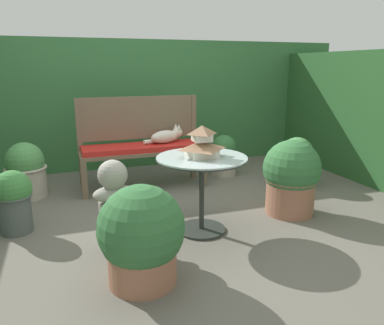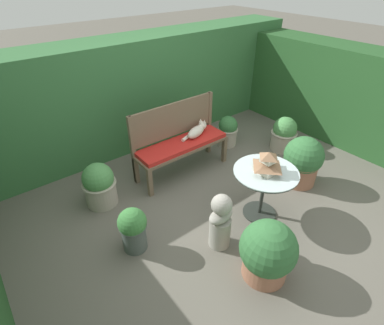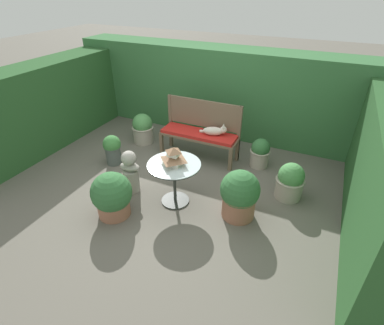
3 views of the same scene
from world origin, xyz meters
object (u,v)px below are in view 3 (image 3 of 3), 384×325
(patio_table, at_px, (174,172))
(potted_plant_hedge_corner, at_px, (290,181))
(pagoda_birdhouse, at_px, (174,157))
(potted_plant_table_far, at_px, (240,195))
(potted_plant_path_edge, at_px, (112,196))
(potted_plant_patio_mid, at_px, (260,153))
(potted_plant_table_near, at_px, (113,149))
(potted_plant_bench_right, at_px, (143,129))
(cat, at_px, (215,131))
(garden_bust, at_px, (130,172))
(garden_bench, at_px, (199,136))

(patio_table, relative_size, potted_plant_hedge_corner, 1.31)
(pagoda_birdhouse, bearing_deg, potted_plant_hedge_corner, 28.71)
(potted_plant_hedge_corner, bearing_deg, potted_plant_table_far, -127.60)
(potted_plant_hedge_corner, height_order, potted_plant_path_edge, potted_plant_path_edge)
(potted_plant_patio_mid, relative_size, potted_plant_table_near, 0.96)
(patio_table, relative_size, potted_plant_bench_right, 1.26)
(potted_plant_table_far, bearing_deg, potted_plant_table_near, 170.74)
(cat, distance_m, potted_plant_table_far, 1.54)
(garden_bust, bearing_deg, patio_table, -2.72)
(potted_plant_table_near, xyz_separation_m, potted_plant_path_edge, (0.85, -1.10, 0.03))
(garden_bust, height_order, potted_plant_hedge_corner, garden_bust)
(potted_plant_patio_mid, height_order, potted_plant_table_near, potted_plant_table_near)
(patio_table, height_order, pagoda_birdhouse, pagoda_birdhouse)
(cat, distance_m, potted_plant_path_edge, 2.10)
(potted_plant_table_far, xyz_separation_m, potted_plant_patio_mid, (-0.06, 1.40, -0.10))
(cat, height_order, potted_plant_bench_right, cat)
(garden_bench, bearing_deg, potted_plant_table_near, -146.67)
(patio_table, xyz_separation_m, potted_plant_bench_right, (-1.46, 1.41, -0.22))
(cat, bearing_deg, garden_bench, 167.35)
(potted_plant_bench_right, bearing_deg, garden_bust, -63.28)
(potted_plant_bench_right, bearing_deg, potted_plant_path_edge, -67.78)
(garden_bench, height_order, potted_plant_hedge_corner, potted_plant_hedge_corner)
(cat, distance_m, potted_plant_hedge_corner, 1.54)
(potted_plant_patio_mid, bearing_deg, potted_plant_table_near, -156.85)
(patio_table, bearing_deg, cat, 86.79)
(potted_plant_table_far, bearing_deg, potted_plant_hedge_corner, 52.40)
(garden_bench, bearing_deg, potted_plant_table_far, -47.12)
(cat, relative_size, patio_table, 0.65)
(patio_table, height_order, potted_plant_path_edge, potted_plant_path_edge)
(garden_bench, distance_m, patio_table, 1.35)
(garden_bust, relative_size, potted_plant_hedge_corner, 1.21)
(cat, height_order, potted_plant_hedge_corner, cat)
(garden_bench, distance_m, potted_plant_bench_right, 1.26)
(garden_bust, height_order, potted_plant_path_edge, garden_bust)
(garden_bust, relative_size, potted_plant_patio_mid, 1.34)
(potted_plant_table_far, bearing_deg, pagoda_birdhouse, -174.19)
(cat, bearing_deg, pagoda_birdhouse, -110.35)
(garden_bench, height_order, garden_bust, garden_bust)
(pagoda_birdhouse, height_order, potted_plant_bench_right, pagoda_birdhouse)
(patio_table, height_order, potted_plant_patio_mid, patio_table)
(potted_plant_hedge_corner, height_order, potted_plant_bench_right, potted_plant_bench_right)
(garden_bust, xyz_separation_m, potted_plant_hedge_corner, (2.22, 0.86, -0.07))
(garden_bust, bearing_deg, garden_bench, 63.06)
(pagoda_birdhouse, relative_size, potted_plant_hedge_corner, 0.53)
(garden_bench, xyz_separation_m, potted_plant_path_edge, (-0.42, -1.94, -0.11))
(garden_bust, bearing_deg, potted_plant_table_near, 138.43)
(garden_bust, xyz_separation_m, potted_plant_table_far, (1.66, 0.14, 0.01))
(cat, bearing_deg, potted_plant_patio_mid, -6.66)
(cat, height_order, patio_table, cat)
(potted_plant_patio_mid, distance_m, potted_plant_table_near, 2.56)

